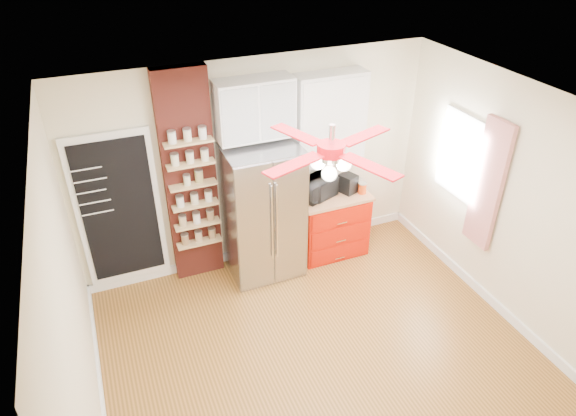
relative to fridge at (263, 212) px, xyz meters
name	(u,v)px	position (x,y,z in m)	size (l,w,h in m)	color
floor	(321,354)	(0.05, -1.63, -0.88)	(4.50, 4.50, 0.00)	#9A6327
ceiling	(333,119)	(0.05, -1.63, 1.83)	(4.50, 4.50, 0.00)	white
wall_back	(256,165)	(0.05, 0.37, 0.48)	(4.50, 0.02, 2.70)	beige
wall_left	(72,318)	(-2.20, -1.63, 0.48)	(0.02, 4.00, 2.70)	beige
wall_right	(513,206)	(2.30, -1.63, 0.48)	(0.02, 4.00, 2.70)	beige
chalkboard	(119,210)	(-1.65, 0.33, 0.23)	(0.95, 0.05, 1.95)	white
brick_pillar	(190,180)	(-0.80, 0.29, 0.48)	(0.60, 0.16, 2.70)	maroon
fridge	(263,212)	(0.00, 0.00, 0.00)	(0.90, 0.70, 1.75)	#A1A1A6
upper_glass_cabinet	(255,109)	(0.00, 0.20, 1.27)	(0.90, 0.35, 0.70)	white
red_cabinet	(330,222)	(0.97, 0.05, -0.42)	(0.94, 0.64, 0.90)	#BA1303
upper_shelf_unit	(329,119)	(0.97, 0.22, 1.00)	(0.90, 0.30, 1.15)	white
window	(461,156)	(2.28, -0.73, 0.68)	(0.04, 0.75, 1.05)	white
curtain	(488,185)	(2.23, -1.28, 0.57)	(0.06, 0.40, 1.55)	red
ceiling_fan	(331,150)	(0.05, -1.63, 1.55)	(1.40, 1.40, 0.44)	silver
toaster_oven	(317,188)	(0.76, 0.06, 0.15)	(0.47, 0.32, 0.26)	black
coffee_maker	(348,183)	(1.18, 0.02, 0.15)	(0.18, 0.21, 0.25)	black
canister_left	(362,188)	(1.34, -0.08, 0.09)	(0.11, 0.11, 0.14)	#C7390B
canister_right	(358,184)	(1.34, 0.03, 0.10)	(0.11, 0.11, 0.14)	#AD0A09
pantry_jar_oats	(187,180)	(-0.86, 0.14, 0.56)	(0.08, 0.08, 0.12)	beige
pantry_jar_beans	(199,176)	(-0.72, 0.17, 0.57)	(0.10, 0.10, 0.14)	#9C894F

